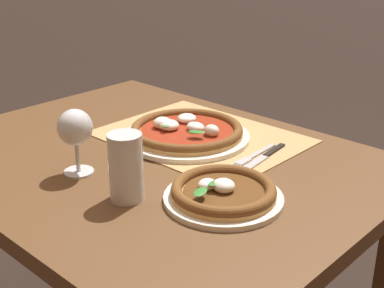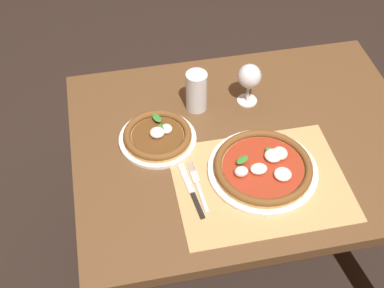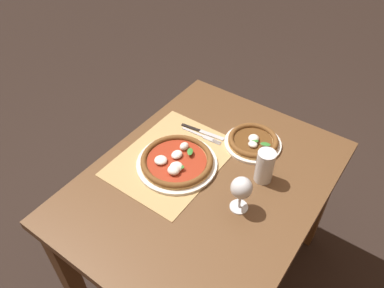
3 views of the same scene
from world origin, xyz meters
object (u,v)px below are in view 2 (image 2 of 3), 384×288
at_px(pizza_near, 264,167).
at_px(knife, 191,190).
at_px(pint_glass, 196,92).
at_px(fork, 198,186).
at_px(wine_glass, 249,78).
at_px(pizza_far, 158,136).

relative_size(pizza_near, knife, 1.56).
relative_size(pint_glass, fork, 0.72).
bearing_deg(pint_glass, knife, -104.20).
bearing_deg(wine_glass, knife, -127.61).
bearing_deg(knife, pizza_near, 6.89).
distance_m(pizza_near, fork, 0.21).
height_order(pizza_near, wine_glass, wine_glass).
distance_m(pizza_far, wine_glass, 0.37).
height_order(pizza_near, pizza_far, pizza_near).
bearing_deg(wine_glass, fork, -125.95).
bearing_deg(pizza_far, wine_glass, 20.38).
relative_size(pizza_near, pizza_far, 1.34).
height_order(pizza_near, pint_glass, pint_glass).
bearing_deg(wine_glass, pint_glass, 178.28).
relative_size(pizza_near, fork, 1.68).
height_order(wine_glass, knife, wine_glass).
height_order(fork, knife, knife).
relative_size(pizza_far, pint_glass, 1.73).
height_order(wine_glass, fork, wine_glass).
height_order(pizza_far, pint_glass, pint_glass).
bearing_deg(knife, fork, 25.16).
relative_size(fork, knife, 0.93).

